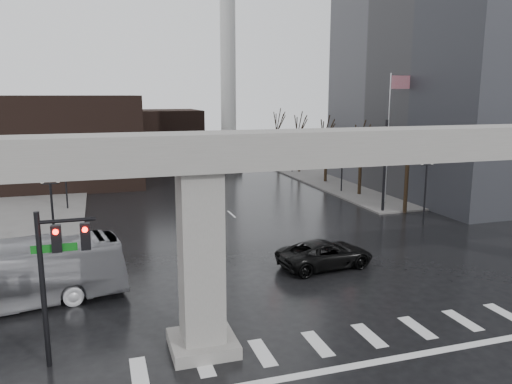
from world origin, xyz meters
The scene contains 22 objects.
ground centered at (0.00, 0.00, 0.00)m, with size 160.00×160.00×0.00m, color black.
sidewalk_ne centered at (26.00, 36.00, 0.07)m, with size 28.00×36.00×0.15m, color slate.
elevated_guideway centered at (1.26, 0.00, 6.88)m, with size 48.00×2.60×8.70m.
building_far_left centered at (-14.00, 42.00, 5.00)m, with size 16.00×14.00×10.00m, color black.
building_far_mid centered at (-2.00, 52.00, 4.00)m, with size 10.00×10.00×8.00m, color black.
smokestack centered at (6.00, 46.00, 13.35)m, with size 3.60×3.60×30.00m.
signal_mast_arm centered at (8.99, 18.80, 5.83)m, with size 12.12×0.43×8.00m.
signal_left_pole centered at (-12.25, 0.50, 4.07)m, with size 2.30×0.30×6.00m.
flagpole_assembly centered at (15.29, 22.00, 7.53)m, with size 2.06×0.12×12.00m.
lamp_right_0 centered at (13.50, 14.00, 3.47)m, with size 1.22×0.32×5.11m.
lamp_right_1 centered at (13.50, 28.00, 3.47)m, with size 1.22×0.32×5.11m.
lamp_right_2 centered at (13.50, 42.00, 3.47)m, with size 1.22×0.32×5.11m.
lamp_left_0 centered at (-13.50, 14.00, 3.47)m, with size 1.22×0.32×5.11m.
lamp_left_1 centered at (-13.50, 28.00, 3.47)m, with size 1.22×0.32×5.11m.
lamp_left_2 centered at (-13.50, 42.00, 3.47)m, with size 1.22×0.32×5.11m.
tree_right_0 centered at (14.53, 18.02, 2.79)m, with size 1.09×1.58×7.50m.
tree_right_1 centered at (14.53, 26.02, 2.85)m, with size 1.09×1.61×7.67m.
tree_right_2 centered at (14.53, 34.02, 2.91)m, with size 1.10×1.63×7.85m.
tree_right_3 centered at (14.53, 42.02, 2.98)m, with size 1.11×1.66×8.02m.
tree_right_4 centered at (14.53, 50.02, 3.04)m, with size 1.12×1.69×8.19m.
pickup_truck centered at (1.92, 7.41, 0.81)m, with size 2.68×5.81×1.61m, color black.
city_bus centered at (-15.29, 6.66, 1.59)m, with size 2.66×11.39×3.17m, color #BBBAC0.
Camera 1 is at (-10.54, -18.32, 10.10)m, focal length 35.00 mm.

